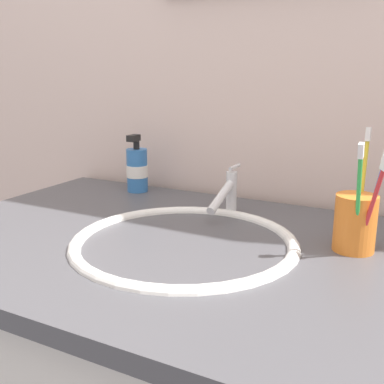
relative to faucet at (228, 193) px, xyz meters
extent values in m
cube|color=beige|center=(0.01, 0.19, 0.26)|extent=(2.28, 0.04, 2.40)
cube|color=#4C4C51|center=(0.01, -0.19, -0.07)|extent=(1.08, 0.67, 0.03)
ellipsoid|color=white|center=(0.00, -0.20, -0.09)|extent=(0.36, 0.36, 0.09)
torus|color=white|center=(0.00, -0.20, -0.05)|extent=(0.42, 0.42, 0.02)
cylinder|color=#595B60|center=(0.00, -0.20, -0.13)|extent=(0.03, 0.03, 0.01)
cylinder|color=silver|center=(0.00, 0.02, 0.00)|extent=(0.02, 0.02, 0.09)
cylinder|color=silver|center=(0.00, -0.03, 0.00)|extent=(0.02, 0.11, 0.06)
cylinder|color=silver|center=(0.00, 0.04, 0.05)|extent=(0.01, 0.05, 0.01)
cylinder|color=orange|center=(0.28, -0.09, 0.00)|extent=(0.07, 0.07, 0.10)
cylinder|color=green|center=(0.28, -0.13, 0.05)|extent=(0.01, 0.05, 0.18)
cube|color=white|center=(0.28, -0.15, 0.14)|extent=(0.01, 0.02, 0.03)
cylinder|color=yellow|center=(0.28, -0.06, 0.05)|extent=(0.01, 0.03, 0.19)
cube|color=white|center=(0.28, -0.05, 0.15)|extent=(0.01, 0.01, 0.03)
cylinder|color=red|center=(0.30, -0.12, 0.04)|extent=(0.04, 0.04, 0.16)
cylinder|color=blue|center=(0.30, -0.06, 0.04)|extent=(0.04, 0.03, 0.16)
cylinder|color=#3372BF|center=(-0.29, 0.08, 0.01)|extent=(0.05, 0.05, 0.11)
cylinder|color=black|center=(-0.29, 0.08, 0.07)|extent=(0.02, 0.02, 0.02)
cube|color=black|center=(-0.29, 0.07, 0.09)|extent=(0.02, 0.04, 0.02)
cylinder|color=white|center=(-0.29, 0.08, 0.00)|extent=(0.06, 0.06, 0.03)
camera|label=1|loc=(0.38, -0.89, 0.25)|focal=43.39mm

